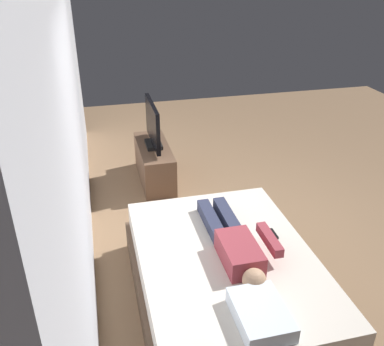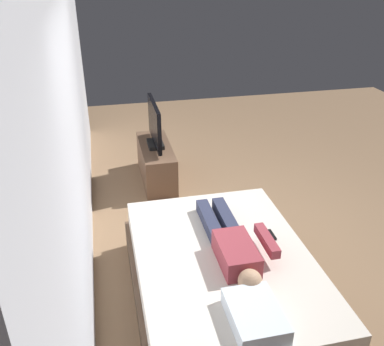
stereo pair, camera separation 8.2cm
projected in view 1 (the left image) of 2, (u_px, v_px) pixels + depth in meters
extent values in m
plane|color=#8C6B4C|center=(232.00, 243.00, 4.55)|extent=(10.00, 10.00, 0.00)
cube|color=silver|center=(71.00, 118.00, 3.93)|extent=(6.40, 0.10, 2.80)
cube|color=brown|center=(225.00, 291.00, 3.68)|extent=(2.09, 1.51, 0.30)
cube|color=silver|center=(226.00, 267.00, 3.56)|extent=(2.01, 1.43, 0.24)
cube|color=white|center=(260.00, 314.00, 2.85)|extent=(0.48, 0.34, 0.12)
cube|color=#993842|center=(239.00, 253.00, 3.39)|extent=(0.48, 0.28, 0.18)
sphere|color=tan|center=(254.00, 280.00, 3.10)|extent=(0.18, 0.18, 0.18)
cube|color=#2D334C|center=(228.00, 219.00, 3.89)|extent=(0.60, 0.11, 0.11)
cube|color=#2D334C|center=(211.00, 221.00, 3.85)|extent=(0.60, 0.11, 0.11)
cube|color=#993842|center=(269.00, 239.00, 3.48)|extent=(0.40, 0.08, 0.08)
cube|color=black|center=(273.00, 234.00, 3.76)|extent=(0.15, 0.04, 0.02)
cube|color=brown|center=(154.00, 163.00, 5.70)|extent=(1.10, 0.40, 0.50)
cube|color=black|center=(154.00, 144.00, 5.58)|extent=(0.32, 0.20, 0.05)
cube|color=black|center=(153.00, 123.00, 5.44)|extent=(0.88, 0.05, 0.54)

